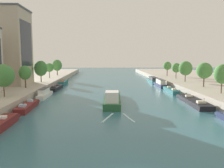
{
  "coord_description": "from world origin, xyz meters",
  "views": [
    {
      "loc": [
        -2.7,
        -17.66,
        10.54
      ],
      "look_at": [
        0.0,
        53.13,
        1.96
      ],
      "focal_mm": 36.36,
      "sensor_mm": 36.0,
      "label": 1
    }
  ],
  "objects_px": {
    "tree_right_nearest": "(176,68)",
    "moored_boat_left_far": "(56,88)",
    "tree_left_nearest": "(25,73)",
    "tree_left_third": "(49,68)",
    "moored_boat_left_lone": "(28,106)",
    "tree_left_distant": "(57,65)",
    "tree_left_past_mid": "(3,76)",
    "tree_left_midway": "(41,68)",
    "tree_right_by_lamp": "(167,66)",
    "moored_boat_right_near": "(153,80)",
    "moored_boat_right_end": "(193,101)",
    "moored_boat_right_second": "(160,83)",
    "moored_boat_left_upstream": "(64,82)",
    "moored_boat_left_downstream": "(45,94)",
    "barge_midriver": "(112,98)",
    "tree_right_distant": "(186,68)",
    "tree_right_end_of_row": "(204,71)",
    "moored_boat_right_midway": "(171,90)",
    "tree_right_second": "(222,74)"
  },
  "relations": [
    {
      "from": "tree_right_end_of_row",
      "to": "barge_midriver",
      "type": "bearing_deg",
      "value": -155.67
    },
    {
      "from": "moored_boat_left_far",
      "to": "tree_left_distant",
      "type": "distance_m",
      "value": 34.01
    },
    {
      "from": "moored_boat_left_far",
      "to": "tree_right_nearest",
      "type": "height_order",
      "value": "tree_right_nearest"
    },
    {
      "from": "moored_boat_right_second",
      "to": "tree_left_distant",
      "type": "relative_size",
      "value": 1.65
    },
    {
      "from": "tree_left_midway",
      "to": "tree_right_by_lamp",
      "type": "distance_m",
      "value": 54.88
    },
    {
      "from": "moored_boat_left_upstream",
      "to": "tree_right_by_lamp",
      "type": "distance_m",
      "value": 46.24
    },
    {
      "from": "moored_boat_left_lone",
      "to": "tree_right_by_lamp",
      "type": "bearing_deg",
      "value": 51.3
    },
    {
      "from": "moored_boat_left_upstream",
      "to": "moored_boat_right_second",
      "type": "height_order",
      "value": "moored_boat_right_second"
    },
    {
      "from": "moored_boat_left_downstream",
      "to": "moored_boat_left_upstream",
      "type": "xyz_separation_m",
      "value": [
        -0.08,
        28.63,
        -0.35
      ]
    },
    {
      "from": "tree_left_nearest",
      "to": "tree_right_second",
      "type": "distance_m",
      "value": 50.41
    },
    {
      "from": "moored_boat_left_upstream",
      "to": "tree_left_nearest",
      "type": "height_order",
      "value": "tree_left_nearest"
    },
    {
      "from": "tree_right_by_lamp",
      "to": "moored_boat_right_second",
      "type": "bearing_deg",
      "value": -111.46
    },
    {
      "from": "tree_left_third",
      "to": "moored_boat_right_end",
      "type": "bearing_deg",
      "value": -45.02
    },
    {
      "from": "tree_left_distant",
      "to": "tree_right_end_of_row",
      "type": "distance_m",
      "value": 65.72
    },
    {
      "from": "barge_midriver",
      "to": "tree_right_second",
      "type": "xyz_separation_m",
      "value": [
        25.65,
        0.59,
        5.45
      ]
    },
    {
      "from": "moored_boat_right_near",
      "to": "tree_left_distant",
      "type": "xyz_separation_m",
      "value": [
        -41.51,
        14.16,
        5.53
      ]
    },
    {
      "from": "tree_left_nearest",
      "to": "moored_boat_right_second",
      "type": "bearing_deg",
      "value": 20.75
    },
    {
      "from": "moored_boat_left_lone",
      "to": "moored_boat_left_downstream",
      "type": "distance_m",
      "value": 12.86
    },
    {
      "from": "moored_boat_left_lone",
      "to": "moored_boat_left_far",
      "type": "distance_m",
      "value": 27.3
    },
    {
      "from": "moored_boat_right_end",
      "to": "moored_boat_right_second",
      "type": "height_order",
      "value": "moored_boat_right_second"
    },
    {
      "from": "moored_boat_left_far",
      "to": "moored_boat_right_near",
      "type": "distance_m",
      "value": 40.0
    },
    {
      "from": "tree_left_distant",
      "to": "tree_right_second",
      "type": "distance_m",
      "value": 73.06
    },
    {
      "from": "barge_midriver",
      "to": "moored_boat_right_near",
      "type": "relative_size",
      "value": 1.58
    },
    {
      "from": "tree_right_nearest",
      "to": "moored_boat_left_far",
      "type": "bearing_deg",
      "value": -161.15
    },
    {
      "from": "barge_midriver",
      "to": "moored_boat_right_second",
      "type": "xyz_separation_m",
      "value": [
        17.99,
        27.55,
        0.08
      ]
    },
    {
      "from": "tree_left_third",
      "to": "tree_right_by_lamp",
      "type": "bearing_deg",
      "value": 10.32
    },
    {
      "from": "tree_left_past_mid",
      "to": "tree_right_distant",
      "type": "xyz_separation_m",
      "value": [
        49.32,
        27.19,
        0.08
      ]
    },
    {
      "from": "tree_left_nearest",
      "to": "moored_boat_right_near",
      "type": "bearing_deg",
      "value": 34.65
    },
    {
      "from": "tree_right_nearest",
      "to": "tree_left_nearest",
      "type": "bearing_deg",
      "value": -153.49
    },
    {
      "from": "tree_left_third",
      "to": "moored_boat_left_lone",
      "type": "bearing_deg",
      "value": -82.32
    },
    {
      "from": "moored_boat_left_downstream",
      "to": "tree_left_midway",
      "type": "height_order",
      "value": "tree_left_midway"
    },
    {
      "from": "moored_boat_right_near",
      "to": "tree_right_second",
      "type": "relative_size",
      "value": 1.8
    },
    {
      "from": "moored_boat_left_far",
      "to": "moored_boat_left_upstream",
      "type": "bearing_deg",
      "value": 90.39
    },
    {
      "from": "moored_boat_left_lone",
      "to": "moored_boat_right_midway",
      "type": "bearing_deg",
      "value": 30.05
    },
    {
      "from": "tree_right_second",
      "to": "tree_right_end_of_row",
      "type": "distance_m",
      "value": 11.44
    },
    {
      "from": "moored_boat_left_lone",
      "to": "moored_boat_right_second",
      "type": "height_order",
      "value": "moored_boat_right_second"
    },
    {
      "from": "moored_boat_left_lone",
      "to": "moored_boat_right_near",
      "type": "relative_size",
      "value": 0.9
    },
    {
      "from": "tree_right_nearest",
      "to": "tree_right_end_of_row",
      "type": "bearing_deg",
      "value": -90.04
    },
    {
      "from": "moored_boat_right_end",
      "to": "tree_right_nearest",
      "type": "bearing_deg",
      "value": 77.77
    },
    {
      "from": "moored_boat_left_lone",
      "to": "moored_boat_right_end",
      "type": "bearing_deg",
      "value": 6.28
    },
    {
      "from": "moored_boat_right_end",
      "to": "tree_left_nearest",
      "type": "relative_size",
      "value": 2.63
    },
    {
      "from": "tree_left_midway",
      "to": "tree_right_end_of_row",
      "type": "relative_size",
      "value": 1.04
    },
    {
      "from": "tree_left_third",
      "to": "tree_right_distant",
      "type": "xyz_separation_m",
      "value": [
        49.51,
        -15.15,
        0.4
      ]
    },
    {
      "from": "tree_left_midway",
      "to": "tree_right_second",
      "type": "xyz_separation_m",
      "value": [
        48.71,
        -25.45,
        -0.1
      ]
    },
    {
      "from": "tree_left_distant",
      "to": "tree_left_past_mid",
      "type": "bearing_deg",
      "value": -89.99
    },
    {
      "from": "tree_right_distant",
      "to": "tree_left_third",
      "type": "bearing_deg",
      "value": 162.98
    },
    {
      "from": "barge_midriver",
      "to": "tree_left_midway",
      "type": "xyz_separation_m",
      "value": [
        -23.05,
        26.05,
        5.55
      ]
    },
    {
      "from": "tree_left_midway",
      "to": "moored_boat_left_lone",
      "type": "bearing_deg",
      "value": -79.79
    },
    {
      "from": "moored_boat_left_far",
      "to": "moored_boat_right_near",
      "type": "relative_size",
      "value": 0.96
    },
    {
      "from": "moored_boat_right_midway",
      "to": "tree_left_nearest",
      "type": "relative_size",
      "value": 1.92
    }
  ]
}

